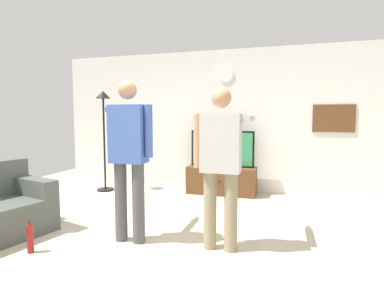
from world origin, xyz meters
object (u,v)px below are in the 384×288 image
at_px(floor_lamp, 104,120).
at_px(framed_picture, 334,118).
at_px(person_standing_nearer_couch, 221,159).
at_px(tv_stand, 221,180).
at_px(television, 222,149).
at_px(beverage_bottle, 30,239).
at_px(wall_clock, 225,74).
at_px(person_standing_nearer_lamp, 129,151).

bearing_deg(floor_lamp, framed_picture, 9.25).
bearing_deg(person_standing_nearer_couch, tv_stand, 100.72).
bearing_deg(framed_picture, tv_stand, -171.24).
height_order(framed_picture, person_standing_nearer_couch, person_standing_nearer_couch).
bearing_deg(television, tv_stand, -90.00).
relative_size(person_standing_nearer_couch, beverage_bottle, 4.76).
bearing_deg(wall_clock, tv_stand, -90.00).
relative_size(floor_lamp, person_standing_nearer_couch, 1.11).
height_order(television, beverage_bottle, television).
bearing_deg(person_standing_nearer_lamp, framed_picture, 47.28).
xyz_separation_m(tv_stand, beverage_bottle, (-1.46, -3.00, -0.10)).
bearing_deg(tv_stand, framed_picture, 8.76).
height_order(floor_lamp, person_standing_nearer_lamp, floor_lamp).
xyz_separation_m(wall_clock, person_standing_nearer_lamp, (-0.60, -2.71, -1.20)).
distance_m(wall_clock, floor_lamp, 2.48).
height_order(floor_lamp, person_standing_nearer_couch, floor_lamp).
height_order(tv_stand, framed_picture, framed_picture).
relative_size(television, beverage_bottle, 3.22).
xyz_separation_m(tv_stand, television, (-0.00, 0.05, 0.59)).
bearing_deg(person_standing_nearer_lamp, wall_clock, 77.62).
distance_m(person_standing_nearer_couch, beverage_bottle, 2.18).
bearing_deg(wall_clock, television, -90.00).
distance_m(floor_lamp, beverage_bottle, 2.99).
height_order(wall_clock, framed_picture, wall_clock).
bearing_deg(tv_stand, floor_lamp, -170.33).
relative_size(television, framed_picture, 1.71).
xyz_separation_m(wall_clock, person_standing_nearer_couch, (0.44, -2.63, -1.26)).
bearing_deg(beverage_bottle, person_standing_nearer_lamp, 33.71).
xyz_separation_m(television, beverage_bottle, (-1.46, -3.05, -0.69)).
xyz_separation_m(wall_clock, beverage_bottle, (-1.46, -3.29, -2.09)).
xyz_separation_m(tv_stand, wall_clock, (-0.00, 0.29, 1.99)).
relative_size(wall_clock, beverage_bottle, 0.82).
bearing_deg(television, beverage_bottle, -115.65).
relative_size(tv_stand, person_standing_nearer_couch, 0.73).
bearing_deg(floor_lamp, tv_stand, 9.67).
distance_m(tv_stand, television, 0.59).
height_order(framed_picture, floor_lamp, floor_lamp).
distance_m(wall_clock, person_standing_nearer_couch, 2.95).
xyz_separation_m(floor_lamp, person_standing_nearer_couch, (2.67, -1.96, -0.39)).
xyz_separation_m(television, wall_clock, (0.00, 0.24, 1.41)).
xyz_separation_m(television, person_standing_nearer_couch, (0.44, -2.38, 0.14)).
height_order(tv_stand, person_standing_nearer_lamp, person_standing_nearer_lamp).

